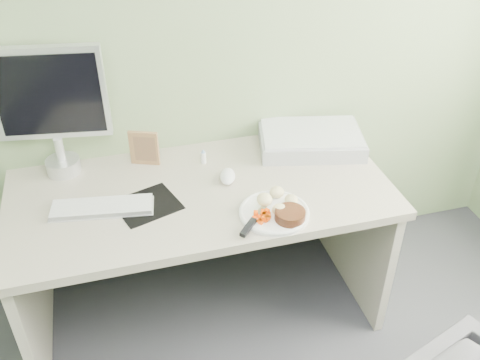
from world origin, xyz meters
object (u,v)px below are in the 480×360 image
object	(u,v)px
plate	(274,213)
scanner	(310,140)
monitor	(50,105)
desk	(202,224)

from	to	relation	value
plate	scanner	bearing A→B (deg)	53.49
plate	monitor	distance (m)	1.02
desk	monitor	bearing A→B (deg)	150.18
monitor	scanner	bearing A→B (deg)	3.08
plate	desk	bearing A→B (deg)	136.35
scanner	monitor	xyz separation A→B (m)	(-1.12, 0.11, 0.28)
desk	monitor	xyz separation A→B (m)	(-0.55, 0.32, 0.50)
desk	scanner	bearing A→B (deg)	19.42
scanner	monitor	bearing A→B (deg)	-172.73
desk	plate	distance (m)	0.39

